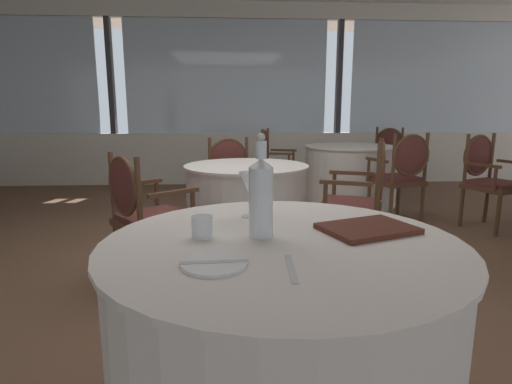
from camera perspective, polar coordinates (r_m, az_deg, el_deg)
The scene contains 19 objects.
ground_plane at distance 3.25m, azimuth -4.49°, elevation -10.35°, with size 15.24×15.24×0.00m, color brown.
window_wall_far at distance 6.82m, azimuth -4.08°, elevation 10.86°, with size 11.72×0.14×2.90m.
foreground_table at distance 1.55m, azimuth 3.51°, elevation -20.31°, with size 1.23×1.23×0.76m.
side_plate at distance 1.17m, azimuth -5.92°, elevation -10.07°, with size 0.19×0.19×0.01m, color white.
butter_knife at distance 1.17m, azimuth -5.93°, elevation -9.83°, with size 0.20×0.02×0.00m, color silver.
dinner_fork at distance 1.14m, azimuth 5.03°, elevation -10.69°, with size 0.20×0.02×0.00m, color silver.
water_bottle at distance 1.38m, azimuth 0.72°, elevation -0.53°, with size 0.08×0.08×0.36m.
wine_glass at distance 1.65m, azimuth -0.93°, elevation 1.10°, with size 0.09×0.09×0.19m.
water_tumbler at distance 1.41m, azimuth -7.62°, elevation -4.90°, with size 0.07×0.07×0.08m, color white.
menu_book at distance 1.54m, azimuth 15.47°, elevation -4.99°, with size 0.32×0.23×0.02m, color #512319.
background_table_1 at distance 5.46m, azimuth 13.17°, elevation 2.39°, with size 1.21×1.21×0.76m.
dining_chair_1_0 at distance 6.36m, azimuth 17.78°, elevation 4.97°, with size 0.66×0.66×0.97m.
dining_chair_1_1 at distance 5.51m, azimuth 2.37°, elevation 4.61°, with size 0.57×0.61×0.97m.
dining_chair_1_2 at distance 4.59m, azimuth 19.96°, elevation 2.80°, with size 0.61×0.56×0.98m.
background_table_2 at distance 3.41m, azimuth -1.34°, elevation -2.51°, with size 1.03×1.03×0.76m.
dining_chair_2_0 at distance 4.29m, azimuth -3.66°, elevation 2.51°, with size 0.58×0.53×0.93m.
dining_chair_2_1 at distance 2.87m, azimuth -15.74°, elevation -2.26°, with size 0.65×0.66×0.92m.
dining_chair_2_2 at distance 3.19m, azimuth 14.87°, elevation -0.20°, with size 0.60×0.63×0.99m.
dining_chair_3_2 at distance 4.82m, azimuth 29.89°, elevation 2.27°, with size 0.64×0.60×0.97m.
Camera 1 is at (0.07, -3.02, 1.19)m, focal length 28.32 mm.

